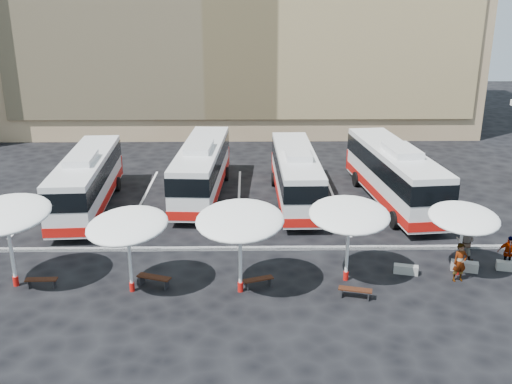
{
  "coord_description": "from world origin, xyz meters",
  "views": [
    {
      "loc": [
        0.59,
        -25.54,
        12.01
      ],
      "look_at": [
        1.0,
        3.0,
        2.2
      ],
      "focal_mm": 40.0,
      "sensor_mm": 36.0,
      "label": 1
    }
  ],
  "objects_px": {
    "wood_bench_0": "(41,281)",
    "passenger_0": "(460,262)",
    "passenger_1": "(466,242)",
    "passenger_2": "(508,253)",
    "conc_bench_1": "(464,266)",
    "sunshade_1": "(127,226)",
    "sunshade_3": "(349,215)",
    "sunshade_4": "(464,218)",
    "sunshade_0": "(6,215)",
    "conc_bench_2": "(509,266)",
    "bus_0": "(87,180)",
    "sunshade_2": "(240,221)",
    "wood_bench_1": "(154,279)",
    "bus_2": "(296,174)",
    "bus_1": "(202,168)",
    "wood_bench_3": "(355,291)",
    "wood_bench_2": "(258,281)",
    "bus_3": "(394,173)",
    "conc_bench_0": "(406,269)"
  },
  "relations": [
    {
      "from": "sunshade_0",
      "to": "conc_bench_0",
      "type": "height_order",
      "value": "sunshade_0"
    },
    {
      "from": "bus_1",
      "to": "wood_bench_1",
      "type": "distance_m",
      "value": 12.11
    },
    {
      "from": "bus_0",
      "to": "sunshade_2",
      "type": "relative_size",
      "value": 2.63
    },
    {
      "from": "sunshade_1",
      "to": "wood_bench_2",
      "type": "xyz_separation_m",
      "value": [
        5.44,
        0.27,
        -2.72
      ]
    },
    {
      "from": "passenger_1",
      "to": "passenger_2",
      "type": "height_order",
      "value": "passenger_1"
    },
    {
      "from": "bus_2",
      "to": "wood_bench_0",
      "type": "distance_m",
      "value": 16.16
    },
    {
      "from": "conc_bench_2",
      "to": "passenger_1",
      "type": "height_order",
      "value": "passenger_1"
    },
    {
      "from": "wood_bench_1",
      "to": "conc_bench_2",
      "type": "height_order",
      "value": "wood_bench_1"
    },
    {
      "from": "conc_bench_1",
      "to": "bus_0",
      "type": "bearing_deg",
      "value": 156.55
    },
    {
      "from": "sunshade_1",
      "to": "sunshade_0",
      "type": "bearing_deg",
      "value": 173.82
    },
    {
      "from": "wood_bench_0",
      "to": "conc_bench_1",
      "type": "xyz_separation_m",
      "value": [
        18.98,
        1.33,
        -0.09
      ]
    },
    {
      "from": "passenger_0",
      "to": "wood_bench_2",
      "type": "bearing_deg",
      "value": 171.55
    },
    {
      "from": "sunshade_1",
      "to": "passenger_2",
      "type": "relative_size",
      "value": 2.82
    },
    {
      "from": "passenger_0",
      "to": "passenger_1",
      "type": "bearing_deg",
      "value": 51.98
    },
    {
      "from": "passenger_2",
      "to": "bus_2",
      "type": "bearing_deg",
      "value": 144.21
    },
    {
      "from": "sunshade_4",
      "to": "conc_bench_2",
      "type": "xyz_separation_m",
      "value": [
        2.54,
        0.36,
        -2.55
      ]
    },
    {
      "from": "sunshade_1",
      "to": "sunshade_3",
      "type": "distance_m",
      "value": 9.41
    },
    {
      "from": "conc_bench_0",
      "to": "passenger_1",
      "type": "height_order",
      "value": "passenger_1"
    },
    {
      "from": "bus_3",
      "to": "passenger_2",
      "type": "height_order",
      "value": "bus_3"
    },
    {
      "from": "sunshade_2",
      "to": "wood_bench_2",
      "type": "distance_m",
      "value": 3.08
    },
    {
      "from": "bus_1",
      "to": "wood_bench_0",
      "type": "height_order",
      "value": "bus_1"
    },
    {
      "from": "sunshade_0",
      "to": "wood_bench_3",
      "type": "xyz_separation_m",
      "value": [
        14.67,
        -1.3,
        -3.01
      ]
    },
    {
      "from": "bus_0",
      "to": "sunshade_3",
      "type": "xyz_separation_m",
      "value": [
        13.83,
        -9.27,
        1.31
      ]
    },
    {
      "from": "sunshade_1",
      "to": "passenger_0",
      "type": "relative_size",
      "value": 2.54
    },
    {
      "from": "sunshade_4",
      "to": "conc_bench_1",
      "type": "relative_size",
      "value": 2.71
    },
    {
      "from": "bus_0",
      "to": "sunshade_1",
      "type": "relative_size",
      "value": 2.47
    },
    {
      "from": "sunshade_1",
      "to": "wood_bench_1",
      "type": "xyz_separation_m",
      "value": [
        0.89,
        0.43,
        -2.68
      ]
    },
    {
      "from": "passenger_0",
      "to": "bus_3",
      "type": "bearing_deg",
      "value": 81.55
    },
    {
      "from": "sunshade_0",
      "to": "sunshade_4",
      "type": "distance_m",
      "value": 19.74
    },
    {
      "from": "sunshade_2",
      "to": "wood_bench_3",
      "type": "xyz_separation_m",
      "value": [
        4.82,
        -0.64,
        -2.95
      ]
    },
    {
      "from": "sunshade_0",
      "to": "sunshade_3",
      "type": "distance_m",
      "value": 14.55
    },
    {
      "from": "wood_bench_2",
      "to": "passenger_1",
      "type": "relative_size",
      "value": 0.74
    },
    {
      "from": "bus_2",
      "to": "sunshade_0",
      "type": "height_order",
      "value": "sunshade_0"
    },
    {
      "from": "wood_bench_0",
      "to": "wood_bench_2",
      "type": "relative_size",
      "value": 0.98
    },
    {
      "from": "conc_bench_1",
      "to": "passenger_1",
      "type": "bearing_deg",
      "value": 69.92
    },
    {
      "from": "wood_bench_3",
      "to": "bus_2",
      "type": "bearing_deg",
      "value": 97.48
    },
    {
      "from": "sunshade_2",
      "to": "passenger_1",
      "type": "distance_m",
      "value": 11.38
    },
    {
      "from": "bus_3",
      "to": "sunshade_0",
      "type": "relative_size",
      "value": 2.79
    },
    {
      "from": "sunshade_4",
      "to": "wood_bench_3",
      "type": "distance_m",
      "value": 5.98
    },
    {
      "from": "sunshade_3",
      "to": "conc_bench_2",
      "type": "relative_size",
      "value": 3.3
    },
    {
      "from": "sunshade_1",
      "to": "sunshade_3",
      "type": "bearing_deg",
      "value": 5.36
    },
    {
      "from": "wood_bench_1",
      "to": "wood_bench_0",
      "type": "bearing_deg",
      "value": -179.35
    },
    {
      "from": "bus_2",
      "to": "sunshade_0",
      "type": "distance_m",
      "value": 16.95
    },
    {
      "from": "wood_bench_0",
      "to": "conc_bench_0",
      "type": "bearing_deg",
      "value": 3.82
    },
    {
      "from": "sunshade_0",
      "to": "conc_bench_2",
      "type": "bearing_deg",
      "value": 2.97
    },
    {
      "from": "sunshade_0",
      "to": "sunshade_3",
      "type": "xyz_separation_m",
      "value": [
        14.55,
        0.32,
        -0.22
      ]
    },
    {
      "from": "wood_bench_0",
      "to": "passenger_0",
      "type": "distance_m",
      "value": 18.36
    },
    {
      "from": "conc_bench_0",
      "to": "conc_bench_2",
      "type": "height_order",
      "value": "conc_bench_2"
    },
    {
      "from": "sunshade_2",
      "to": "conc_bench_1",
      "type": "bearing_deg",
      "value": 9.91
    },
    {
      "from": "sunshade_1",
      "to": "wood_bench_1",
      "type": "height_order",
      "value": "sunshade_1"
    }
  ]
}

